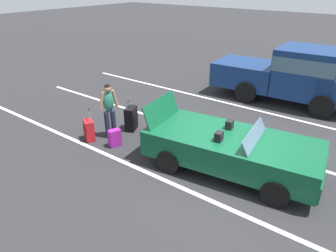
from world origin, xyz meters
TOP-DOWN VIEW (x-y plane):
  - ground_plane at (0.00, 0.00)m, footprint 80.00×80.00m
  - lot_line_near at (0.00, -1.33)m, footprint 18.00×0.12m
  - lot_line_mid at (0.00, 1.37)m, footprint 18.00×0.12m
  - lot_line_far at (0.00, 4.07)m, footprint 18.00×0.12m
  - convertible_car at (0.20, 0.03)m, footprint 4.33×2.27m
  - suitcase_large_black at (-3.50, 0.22)m, footprint 0.45×0.55m
  - suitcase_medium_bright at (-4.02, -1.03)m, footprint 0.47×0.40m
  - suitcase_small_carryon at (-3.17, -0.84)m, footprint 0.30×0.38m
  - traveler_person at (-3.67, -0.50)m, footprint 0.31×0.60m
  - parked_pickup_truck_near at (-0.30, 5.58)m, footprint 5.09×2.26m

SIDE VIEW (x-z plane):
  - ground_plane at x=0.00m, z-range 0.00..0.00m
  - lot_line_near at x=0.00m, z-range 0.00..0.00m
  - lot_line_mid at x=0.00m, z-range 0.00..0.00m
  - lot_line_far at x=0.00m, z-range 0.00..0.00m
  - suitcase_small_carryon at x=-3.17m, z-range 0.00..0.50m
  - suitcase_medium_bright at x=-4.02m, z-range -0.17..0.79m
  - suitcase_large_black at x=-3.50m, z-range -0.10..0.84m
  - convertible_car at x=0.20m, z-range -0.17..1.35m
  - traveler_person at x=-3.67m, z-range 0.10..1.76m
  - parked_pickup_truck_near at x=-0.30m, z-range 0.06..2.16m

